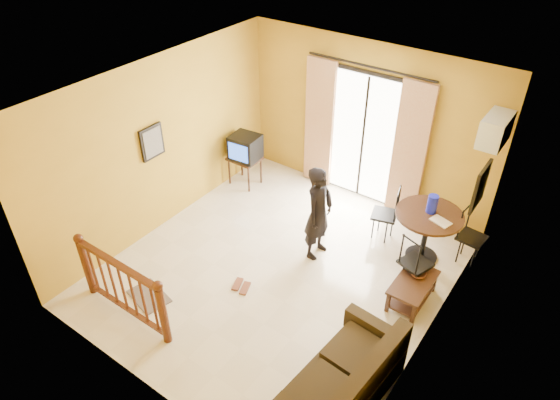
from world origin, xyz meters
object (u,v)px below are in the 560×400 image
Objects in this scene: dining_table at (428,223)px; coffee_table at (413,288)px; television at (245,147)px; sofa at (346,382)px; standing_person at (319,213)px.

coffee_table is (0.24, -0.96, -0.41)m from dining_table.
television reaches higher than sofa.
television is 3.48m from dining_table.
television is at bearing 147.62° from sofa.
television is at bearing 164.96° from coffee_table.
sofa is (3.72, -2.85, -0.48)m from television.
standing_person is at bearing -147.81° from dining_table.
television is 3.89m from coffee_table.
standing_person is (-1.61, 1.96, 0.46)m from sofa.
dining_table is at bearing -5.81° from television.
sofa is at bearing -85.11° from dining_table.
standing_person is (-1.61, 0.10, 0.52)m from coffee_table.
dining_table is 1.62m from standing_person.
dining_table is (3.48, -0.04, -0.12)m from television.
dining_table is 0.57× the size of sofa.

